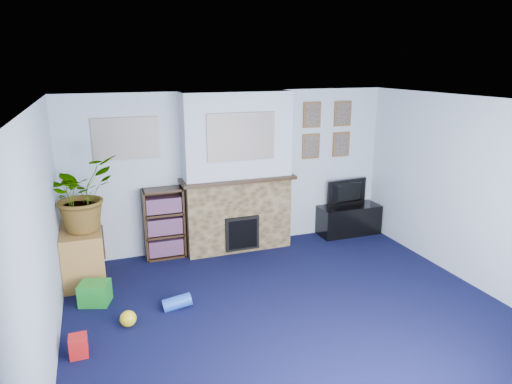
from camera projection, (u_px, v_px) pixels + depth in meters
name	position (u px, v px, depth m)	size (l,w,h in m)	color
floor	(292.00, 313.00, 5.27)	(5.00, 4.50, 0.01)	black
ceiling	(297.00, 102.00, 4.62)	(5.00, 4.50, 0.01)	white
wall_back	(233.00, 170.00, 6.98)	(5.00, 0.04, 2.40)	#ABBBCF
wall_front	(440.00, 321.00, 2.91)	(5.00, 0.04, 2.40)	#ABBBCF
wall_left	(42.00, 244.00, 4.13)	(0.04, 4.50, 2.40)	#ABBBCF
wall_right	(475.00, 193.00, 5.76)	(0.04, 4.50, 2.40)	#ABBBCF
chimney_breast	(237.00, 174.00, 6.80)	(1.72, 0.50, 2.40)	brown
collage_main	(241.00, 137.00, 6.45)	(1.00, 0.03, 0.68)	gray
collage_left	(126.00, 138.00, 6.31)	(0.90, 0.03, 0.58)	gray
portrait_tl	(312.00, 115.00, 7.17)	(0.30, 0.03, 0.40)	brown
portrait_tr	(343.00, 114.00, 7.35)	(0.30, 0.03, 0.40)	brown
portrait_bl	(311.00, 146.00, 7.31)	(0.30, 0.03, 0.40)	brown
portrait_br	(341.00, 144.00, 7.48)	(0.30, 0.03, 0.40)	brown
tv_stand	(348.00, 221.00, 7.68)	(1.03, 0.43, 0.49)	black
television	(349.00, 193.00, 7.57)	(0.75, 0.10, 0.43)	black
bookshelf	(164.00, 225.00, 6.68)	(0.58, 0.28, 1.05)	black
sideboard	(83.00, 254.00, 6.03)	(0.51, 0.92, 0.71)	#A57235
potted_plant	(81.00, 194.00, 5.78)	(0.85, 0.74, 0.95)	#26661E
mantel_clock	(238.00, 173.00, 6.75)	(0.10, 0.06, 0.14)	gold
mantel_candle	(252.00, 171.00, 6.82)	(0.05, 0.05, 0.14)	#B2BFC6
mantel_teddy	(206.00, 176.00, 6.59)	(0.13, 0.13, 0.13)	gray
mantel_can	(280.00, 170.00, 6.97)	(0.06, 0.06, 0.11)	red
green_crate	(95.00, 293.00, 5.45)	(0.34, 0.27, 0.27)	#198C26
toy_ball	(128.00, 319.00, 4.99)	(0.18, 0.18, 0.18)	yellow
toy_block	(79.00, 346.00, 4.48)	(0.17, 0.17, 0.21)	red
toy_tube	(177.00, 302.00, 5.36)	(0.16, 0.16, 0.33)	blue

